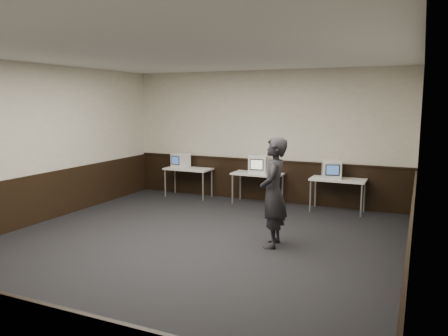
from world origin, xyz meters
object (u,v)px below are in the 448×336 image
Objects in this scene: desk_left at (188,171)px; desk_center at (258,176)px; emac_right at (332,169)px; desk_right at (338,182)px; emac_left at (181,160)px; emac_center at (259,164)px; person at (273,193)px.

desk_left is 1.90m from desk_center.
desk_left is 2.31× the size of emac_right.
desk_center is at bearing 180.00° from desk_right.
emac_left is at bearing 162.88° from emac_right.
emac_right is at bearing -171.99° from desk_right.
emac_center reaches higher than emac_left.
desk_center is 2.39× the size of emac_center.
person is at bearing -25.84° from emac_left.
desk_left is at bearing 180.00° from desk_right.
emac_center is (0.03, 0.01, 0.29)m from desk_center.
emac_center is (2.18, -0.04, 0.03)m from emac_left.
desk_center and desk_right have the same top height.
emac_right reaches higher than desk_right.
emac_left is at bearing 170.02° from desk_left.
emac_left is at bearing -139.22° from person.
desk_left is at bearing 163.50° from emac_right.
person is at bearing -72.29° from emac_center.
emac_center is at bearing -165.03° from person.
emac_right is (1.75, -0.02, 0.27)m from desk_center.
desk_left is 3.80m from desk_right.
person reaches higher than emac_right.
desk_center is 0.29m from emac_center.
emac_center is at bearing 0.21° from desk_left.
emac_left is (-4.05, 0.04, 0.26)m from desk_right.
desk_right is 2.92m from person.
person is (-0.58, -2.85, 0.25)m from desk_right.
desk_right is 4.06m from emac_left.
emac_left reaches higher than desk_right.
desk_left is 1.00× the size of desk_right.
desk_left is at bearing 173.62° from emac_center.
emac_left is 3.91m from emac_right.
desk_right is 0.31m from emac_right.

